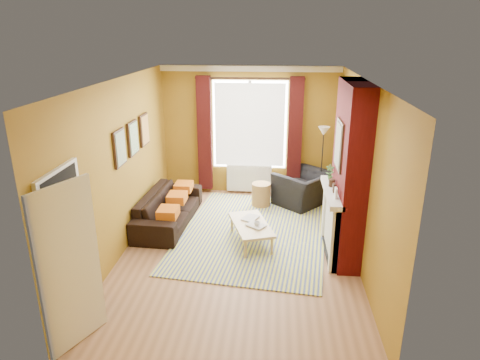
# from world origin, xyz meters

# --- Properties ---
(ground) EXTENTS (5.50, 5.50, 0.00)m
(ground) POSITION_xyz_m (0.00, 0.00, 0.00)
(ground) COLOR brown
(ground) RESTS_ON ground
(room_walls) EXTENTS (3.82, 5.54, 2.83)m
(room_walls) POSITION_xyz_m (0.63, 0.29, 1.38)
(room_walls) COLOR olive
(room_walls) RESTS_ON ground
(striped_rug) EXTENTS (2.96, 3.82, 0.02)m
(striped_rug) POSITION_xyz_m (0.21, 0.63, 0.01)
(striped_rug) COLOR #364695
(striped_rug) RESTS_ON ground
(sofa) EXTENTS (0.94, 2.14, 0.61)m
(sofa) POSITION_xyz_m (-1.42, 0.92, 0.31)
(sofa) COLOR black
(sofa) RESTS_ON ground
(armchair) EXTENTS (1.42, 1.44, 0.70)m
(armchair) POSITION_xyz_m (1.19, 2.08, 0.35)
(armchair) COLOR black
(armchair) RESTS_ON ground
(coffee_table) EXTENTS (0.88, 1.23, 0.37)m
(coffee_table) POSITION_xyz_m (0.19, 0.23, 0.33)
(coffee_table) COLOR tan
(coffee_table) RESTS_ON ground
(wicker_stool) EXTENTS (0.52, 0.52, 0.49)m
(wicker_stool) POSITION_xyz_m (0.30, 1.92, 0.25)
(wicker_stool) COLOR #9E7644
(wicker_stool) RESTS_ON ground
(floor_lamp) EXTENTS (0.26, 0.26, 1.63)m
(floor_lamp) POSITION_xyz_m (1.55, 2.29, 1.29)
(floor_lamp) COLOR black
(floor_lamp) RESTS_ON ground
(book_a) EXTENTS (0.38, 0.36, 0.03)m
(book_a) POSITION_xyz_m (0.22, 0.04, 0.39)
(book_a) COLOR #999999
(book_a) RESTS_ON coffee_table
(book_b) EXTENTS (0.34, 0.38, 0.02)m
(book_b) POSITION_xyz_m (0.07, 0.48, 0.38)
(book_b) COLOR #999999
(book_b) RESTS_ON coffee_table
(mug) EXTENTS (0.13, 0.13, 0.09)m
(mug) POSITION_xyz_m (0.30, 0.10, 0.42)
(mug) COLOR #999999
(mug) RESTS_ON coffee_table
(tv_remote) EXTENTS (0.10, 0.18, 0.02)m
(tv_remote) POSITION_xyz_m (0.15, 0.31, 0.38)
(tv_remote) COLOR #28282B
(tv_remote) RESTS_ON coffee_table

